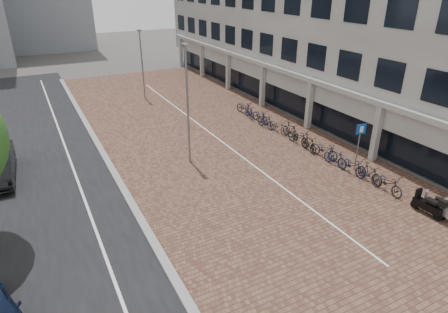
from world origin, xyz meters
TOP-DOWN VIEW (x-y plane):
  - ground at (0.00, 0.00)m, footprint 140.00×140.00m
  - plaza_brick at (2.00, 12.00)m, footprint 14.50×42.00m
  - street_asphalt at (-9.00, 12.00)m, footprint 8.00×50.00m
  - curb at (-5.10, 12.00)m, footprint 0.35×42.00m
  - lane_line at (-7.00, 12.00)m, footprint 0.12×44.00m
  - parking_line at (2.20, 12.00)m, footprint 0.10×30.00m
  - scooter_front at (7.11, -1.31)m, footprint 0.99×1.44m
  - scooter_mid at (6.53, -1.29)m, footprint 0.56×1.61m
  - parking_sign at (6.98, 3.54)m, footprint 0.56×0.16m
  - lamp_near at (-0.80, 8.76)m, footprint 0.12×0.12m
  - lamp_far at (0.69, 22.44)m, footprint 0.12×0.12m
  - bike_row at (6.41, 7.90)m, footprint 1.24×15.83m

SIDE VIEW (x-z plane):
  - ground at x=0.00m, z-range 0.00..0.00m
  - street_asphalt at x=-9.00m, z-range -0.01..0.02m
  - plaza_brick at x=2.00m, z-range -0.01..0.03m
  - lane_line at x=-7.00m, z-range 0.02..0.02m
  - parking_line at x=2.20m, z-range 0.03..0.04m
  - curb at x=-5.10m, z-range 0.00..0.14m
  - scooter_front at x=7.11m, z-range 0.00..0.95m
  - bike_row at x=6.41m, z-range 0.00..1.05m
  - scooter_mid at x=6.53m, z-range 0.00..1.09m
  - parking_sign at x=6.98m, z-range 0.49..3.21m
  - lamp_far at x=0.69m, z-range 0.00..5.83m
  - lamp_near at x=-0.80m, z-range 0.00..6.63m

